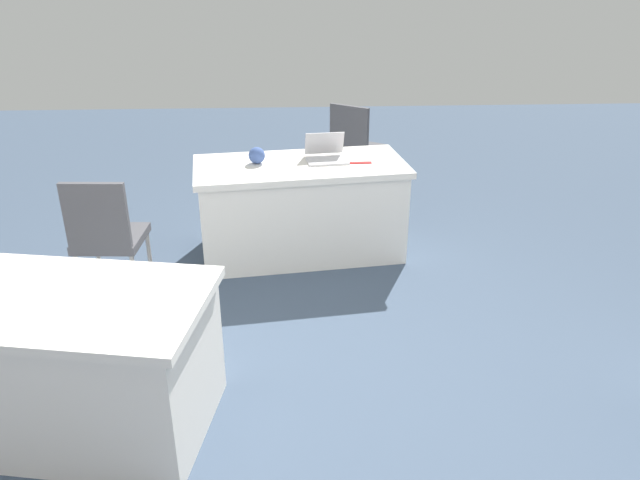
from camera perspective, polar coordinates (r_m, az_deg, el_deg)
The scene contains 8 objects.
ground_plane at distance 3.59m, azimuth 0.88°, elevation -14.07°, with size 14.40×14.40×0.00m, color #3D4C60.
table_foreground at distance 5.00m, azimuth -1.79°, elevation 2.93°, with size 1.74×0.98×0.77m.
table_mid_right at distance 3.51m, azimuth -24.96°, elevation -10.03°, with size 1.94×1.13×0.77m.
chair_near_front at distance 4.42m, azimuth -19.19°, elevation 0.61°, with size 0.47×0.47×0.95m.
chair_tucked_right at distance 6.23m, azimuth 3.27°, elevation 8.89°, with size 0.61×0.61×0.95m.
laptop_silver at distance 4.94m, azimuth 0.60°, elevation 7.86°, with size 0.35×0.33×0.21m.
yarn_ball at distance 4.88m, azimuth -5.88°, elevation 7.81°, with size 0.13×0.13×0.13m, color #3F5999.
scissors_red at distance 4.88m, azimuth 3.73°, elevation 7.16°, with size 0.18×0.04×0.01m, color red.
Camera 1 is at (0.19, 2.78, 2.27)m, focal length 34.54 mm.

